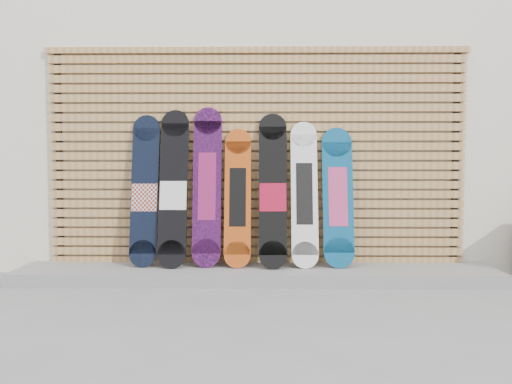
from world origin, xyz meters
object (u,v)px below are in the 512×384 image
at_px(snowboard_2, 207,186).
at_px(snowboard_4, 273,191).
at_px(snowboard_1, 173,189).
at_px(snowboard_3, 238,197).
at_px(snowboard_6, 338,197).
at_px(snowboard_5, 304,194).
at_px(snowboard_0, 145,191).

xyz_separation_m(snowboard_2, snowboard_4, (0.65, -0.04, -0.04)).
distance_m(snowboard_1, snowboard_2, 0.33).
xyz_separation_m(snowboard_3, snowboard_6, (0.98, 0.00, 0.01)).
height_order(snowboard_2, snowboard_4, snowboard_2).
distance_m(snowboard_4, snowboard_5, 0.31).
height_order(snowboard_1, snowboard_5, snowboard_1).
distance_m(snowboard_5, snowboard_6, 0.33).
bearing_deg(snowboard_2, snowboard_1, -175.30).
relative_size(snowboard_5, snowboard_6, 1.04).
bearing_deg(snowboard_1, snowboard_3, 1.75).
height_order(snowboard_3, snowboard_5, snowboard_5).
bearing_deg(snowboard_5, snowboard_3, 179.48).
relative_size(snowboard_1, snowboard_5, 1.08).
distance_m(snowboard_1, snowboard_5, 1.28).
distance_m(snowboard_3, snowboard_4, 0.35).
relative_size(snowboard_0, snowboard_2, 0.95).
bearing_deg(snowboard_6, snowboard_4, -176.91).
bearing_deg(snowboard_3, snowboard_2, 178.54).
relative_size(snowboard_0, snowboard_1, 0.97).
relative_size(snowboard_4, snowboard_6, 1.10).
height_order(snowboard_3, snowboard_6, snowboard_6).
bearing_deg(snowboard_0, snowboard_6, -0.18).
bearing_deg(snowboard_1, snowboard_2, 4.70).
height_order(snowboard_1, snowboard_4, snowboard_1).
height_order(snowboard_2, snowboard_5, snowboard_2).
relative_size(snowboard_3, snowboard_6, 0.99).
bearing_deg(snowboard_2, snowboard_5, -0.81).
xyz_separation_m(snowboard_0, snowboard_2, (0.62, -0.00, 0.05)).
bearing_deg(snowboard_5, snowboard_6, 1.81).
height_order(snowboard_1, snowboard_6, snowboard_1).
bearing_deg(snowboard_1, snowboard_6, 0.84).
bearing_deg(snowboard_0, snowboard_5, -0.60).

